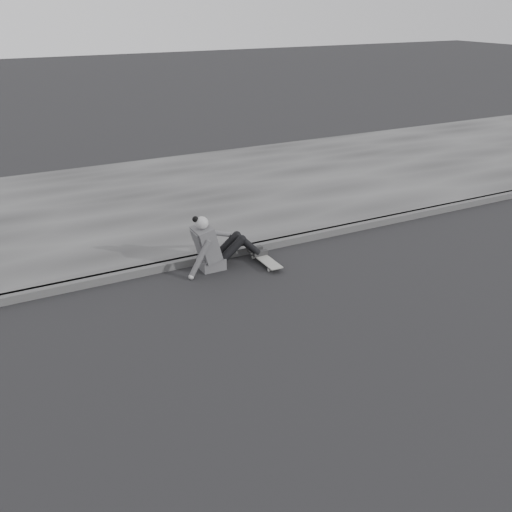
{
  "coord_description": "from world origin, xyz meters",
  "views": [
    {
      "loc": [
        -6.36,
        -4.99,
        3.76
      ],
      "look_at": [
        -3.02,
        1.41,
        0.5
      ],
      "focal_mm": 40.0,
      "sensor_mm": 36.0,
      "label": 1
    }
  ],
  "objects": [
    {
      "name": "seated_woman",
      "position": [
        -3.25,
        2.3,
        0.36
      ],
      "size": [
        1.38,
        0.46,
        0.88
      ],
      "color": "#4A4A4C",
      "rests_on": "ground"
    },
    {
      "name": "sidewalk",
      "position": [
        0.0,
        5.6,
        0.06
      ],
      "size": [
        24.0,
        6.0,
        0.12
      ],
      "primitive_type": "cube",
      "color": "#3D3D3D",
      "rests_on": "ground"
    },
    {
      "name": "curb",
      "position": [
        0.0,
        2.58,
        0.06
      ],
      "size": [
        24.0,
        0.16,
        0.12
      ],
      "primitive_type": "cube",
      "color": "#444444",
      "rests_on": "ground"
    },
    {
      "name": "skateboard",
      "position": [
        -2.52,
        2.06,
        0.07
      ],
      "size": [
        0.2,
        0.78,
        0.09
      ],
      "color": "#A7A7A2",
      "rests_on": "ground"
    },
    {
      "name": "ground",
      "position": [
        0.0,
        0.0,
        0.0
      ],
      "size": [
        80.0,
        80.0,
        0.0
      ],
      "primitive_type": "plane",
      "color": "black",
      "rests_on": "ground"
    }
  ]
}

